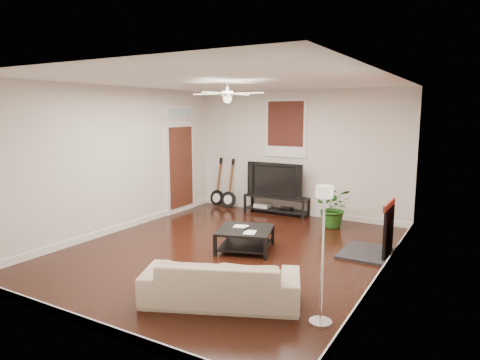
% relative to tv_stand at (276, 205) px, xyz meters
% --- Properties ---
extents(room, '(5.01, 6.01, 2.81)m').
position_rel_tv_stand_xyz_m(room, '(0.42, -2.78, 1.19)').
color(room, black).
rests_on(room, ground).
extents(brick_accent, '(0.02, 2.20, 2.80)m').
position_rel_tv_stand_xyz_m(brick_accent, '(2.91, -1.78, 1.19)').
color(brick_accent, '#AD4737').
rests_on(brick_accent, floor).
extents(fireplace, '(0.80, 1.10, 0.92)m').
position_rel_tv_stand_xyz_m(fireplace, '(2.62, -1.78, 0.25)').
color(fireplace, black).
rests_on(fireplace, floor).
extents(window_back, '(1.00, 0.06, 1.30)m').
position_rel_tv_stand_xyz_m(window_back, '(0.12, 0.19, 1.74)').
color(window_back, black).
rests_on(window_back, wall_back).
extents(door_left, '(0.08, 1.00, 2.50)m').
position_rel_tv_stand_xyz_m(door_left, '(-2.04, -0.88, 1.04)').
color(door_left, white).
rests_on(door_left, wall_left).
extents(tv_stand, '(1.50, 0.40, 0.42)m').
position_rel_tv_stand_xyz_m(tv_stand, '(0.00, 0.00, 0.00)').
color(tv_stand, black).
rests_on(tv_stand, floor).
extents(tv, '(1.34, 0.18, 0.77)m').
position_rel_tv_stand_xyz_m(tv, '(0.00, 0.02, 0.60)').
color(tv, black).
rests_on(tv, tv_stand).
extents(coffee_table, '(1.10, 1.10, 0.37)m').
position_rel_tv_stand_xyz_m(coffee_table, '(0.66, -2.62, -0.03)').
color(coffee_table, black).
rests_on(coffee_table, floor).
extents(sofa, '(2.04, 1.43, 0.56)m').
position_rel_tv_stand_xyz_m(sofa, '(1.38, -4.51, 0.07)').
color(sofa, tan).
rests_on(sofa, floor).
extents(floor_lamp, '(0.34, 0.34, 1.55)m').
position_rel_tv_stand_xyz_m(floor_lamp, '(2.62, -4.41, 0.57)').
color(floor_lamp, silver).
rests_on(floor_lamp, floor).
extents(potted_plant, '(0.88, 0.81, 0.82)m').
position_rel_tv_stand_xyz_m(potted_plant, '(1.50, -0.47, 0.20)').
color(potted_plant, '#225A19').
rests_on(potted_plant, floor).
extents(guitar_left, '(0.40, 0.30, 1.23)m').
position_rel_tv_stand_xyz_m(guitar_left, '(-1.60, -0.03, 0.40)').
color(guitar_left, black).
rests_on(guitar_left, floor).
extents(guitar_right, '(0.39, 0.28, 1.23)m').
position_rel_tv_stand_xyz_m(guitar_right, '(-1.25, -0.06, 0.40)').
color(guitar_right, black).
rests_on(guitar_right, floor).
extents(ceiling_fan, '(1.24, 1.24, 0.32)m').
position_rel_tv_stand_xyz_m(ceiling_fan, '(0.42, -2.78, 2.39)').
color(ceiling_fan, white).
rests_on(ceiling_fan, ceiling).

